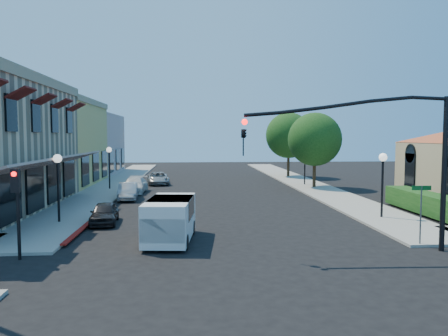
{
  "coord_description": "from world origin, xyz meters",
  "views": [
    {
      "loc": [
        -1.77,
        -14.6,
        4.49
      ],
      "look_at": [
        0.18,
        10.98,
        2.6
      ],
      "focal_mm": 35.0,
      "sensor_mm": 36.0,
      "label": 1
    }
  ],
  "objects": [
    {
      "name": "sidewalk_left",
      "position": [
        -8.75,
        27.0,
        0.06
      ],
      "size": [
        3.5,
        50.0,
        0.12
      ],
      "primitive_type": "cube",
      "color": "gray",
      "rests_on": "ground"
    },
    {
      "name": "street_tree_b",
      "position": [
        8.8,
        32.0,
        4.54
      ],
      "size": [
        4.94,
        4.94,
        7.02
      ],
      "color": "#322014",
      "rests_on": "ground"
    },
    {
      "name": "hedge",
      "position": [
        11.7,
        9.0,
        0.0
      ],
      "size": [
        1.4,
        8.0,
        1.1
      ],
      "primitive_type": "cube",
      "color": "#133D11",
      "rests_on": "ground"
    },
    {
      "name": "street_name_sign",
      "position": [
        7.5,
        2.2,
        1.7
      ],
      "size": [
        0.8,
        0.06,
        2.5
      ],
      "color": "#595B5E",
      "rests_on": "ground"
    },
    {
      "name": "sidewalk_right",
      "position": [
        8.75,
        27.0,
        0.06
      ],
      "size": [
        3.5,
        50.0,
        0.12
      ],
      "primitive_type": "cube",
      "color": "gray",
      "rests_on": "ground"
    },
    {
      "name": "parked_car_a",
      "position": [
        -6.2,
        7.88,
        0.55
      ],
      "size": [
        1.53,
        3.29,
        1.09
      ],
      "primitive_type": "imported",
      "rotation": [
        0.0,
        0.0,
        0.08
      ],
      "color": "black",
      "rests_on": "ground"
    },
    {
      "name": "white_van",
      "position": [
        -2.67,
        3.81,
        1.05
      ],
      "size": [
        2.18,
        4.27,
        1.82
      ],
      "color": "silver",
      "rests_on": "ground"
    },
    {
      "name": "lamppost_left_far",
      "position": [
        -8.5,
        22.0,
        2.74
      ],
      "size": [
        0.44,
        0.44,
        3.57
      ],
      "color": "black",
      "rests_on": "ground"
    },
    {
      "name": "curb_red_strip",
      "position": [
        -6.9,
        8.0,
        0.0
      ],
      "size": [
        0.25,
        10.0,
        0.06
      ],
      "primitive_type": "cube",
      "color": "maroon",
      "rests_on": "ground"
    },
    {
      "name": "lamppost_left_near",
      "position": [
        -8.5,
        8.0,
        2.74
      ],
      "size": [
        0.44,
        0.44,
        3.57
      ],
      "color": "black",
      "rests_on": "ground"
    },
    {
      "name": "lamppost_right_near",
      "position": [
        8.5,
        8.0,
        2.74
      ],
      "size": [
        0.44,
        0.44,
        3.57
      ],
      "color": "black",
      "rests_on": "ground"
    },
    {
      "name": "lamppost_right_far",
      "position": [
        8.5,
        24.0,
        2.74
      ],
      "size": [
        0.44,
        0.44,
        3.57
      ],
      "color": "black",
      "rests_on": "ground"
    },
    {
      "name": "yellow_stucco_building",
      "position": [
        -15.5,
        26.0,
        3.8
      ],
      "size": [
        10.0,
        12.0,
        7.6
      ],
      "primitive_type": "cube",
      "color": "tan",
      "rests_on": "ground"
    },
    {
      "name": "street_tree_a",
      "position": [
        8.8,
        22.0,
        4.19
      ],
      "size": [
        4.56,
        4.56,
        6.48
      ],
      "color": "#322014",
      "rests_on": "ground"
    },
    {
      "name": "ground",
      "position": [
        0.0,
        0.0,
        0.0
      ],
      "size": [
        120.0,
        120.0,
        0.0
      ],
      "primitive_type": "plane",
      "color": "black",
      "rests_on": "ground"
    },
    {
      "name": "signal_mast_arm",
      "position": [
        5.86,
        1.5,
        4.09
      ],
      "size": [
        8.01,
        0.39,
        6.0
      ],
      "color": "black",
      "rests_on": "ground"
    },
    {
      "name": "parked_car_d",
      "position": [
        -4.8,
        26.0,
        0.56
      ],
      "size": [
        2.35,
        4.25,
        1.13
      ],
      "primitive_type": "imported",
      "rotation": [
        0.0,
        0.0,
        0.12
      ],
      "color": "gray",
      "rests_on": "ground"
    },
    {
      "name": "secondary_signal",
      "position": [
        -8.0,
        1.41,
        2.32
      ],
      "size": [
        0.28,
        0.42,
        3.32
      ],
      "color": "black",
      "rests_on": "ground"
    },
    {
      "name": "parked_car_b",
      "position": [
        -6.2,
        16.34,
        0.59
      ],
      "size": [
        1.52,
        3.66,
        1.18
      ],
      "primitive_type": "imported",
      "rotation": [
        0.0,
        0.0,
        0.08
      ],
      "color": "#9C9EA1",
      "rests_on": "ground"
    },
    {
      "name": "pink_stucco_building",
      "position": [
        -15.5,
        38.0,
        3.5
      ],
      "size": [
        10.0,
        12.0,
        7.0
      ],
      "primitive_type": "cube",
      "color": "#CBA299",
      "rests_on": "ground"
    },
    {
      "name": "parked_car_c",
      "position": [
        -6.2,
        20.0,
        0.61
      ],
      "size": [
        1.9,
        4.27,
        1.22
      ],
      "primitive_type": "imported",
      "rotation": [
        0.0,
        0.0,
        -0.05
      ],
      "color": "silver",
      "rests_on": "ground"
    }
  ]
}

